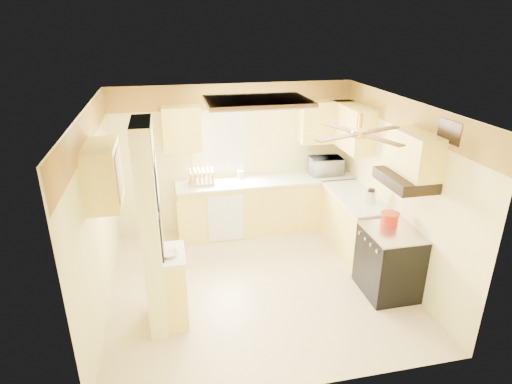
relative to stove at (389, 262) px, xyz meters
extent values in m
plane|color=#CEBA8E|center=(-1.67, 0.55, -0.46)|extent=(4.00, 4.00, 0.00)
plane|color=white|center=(-1.67, 0.55, 2.04)|extent=(4.00, 4.00, 0.00)
plane|color=#F9EA98|center=(-1.67, 2.45, 0.79)|extent=(4.00, 0.00, 4.00)
plane|color=#F9EA98|center=(-1.67, -1.35, 0.79)|extent=(4.00, 0.00, 4.00)
plane|color=#F9EA98|center=(-3.67, 0.55, 0.79)|extent=(0.00, 3.80, 3.80)
plane|color=#F9EA98|center=(0.33, 0.55, 0.79)|extent=(0.00, 3.80, 3.80)
cube|color=gold|center=(-1.67, 2.43, 1.84)|extent=(4.00, 0.02, 0.40)
cube|color=#F9EA98|center=(-3.02, 0.00, 0.79)|extent=(0.20, 0.70, 2.50)
cube|color=#FBD95F|center=(-2.80, 0.00, -0.01)|extent=(0.25, 0.55, 0.90)
cube|color=silver|center=(-2.80, 0.00, 0.46)|extent=(0.28, 0.58, 0.04)
cube|color=#FBD95F|center=(-1.17, 2.15, -0.01)|extent=(3.00, 0.60, 0.90)
cube|color=#FBD95F|center=(0.03, 1.15, -0.01)|extent=(0.60, 1.40, 0.90)
cube|color=silver|center=(-1.17, 2.14, 0.46)|extent=(3.04, 0.64, 0.04)
cube|color=silver|center=(0.02, 1.15, 0.46)|extent=(0.64, 1.44, 0.04)
cube|color=white|center=(-1.92, 1.84, -0.03)|extent=(0.58, 0.02, 0.80)
cube|color=white|center=(-1.92, 2.44, 1.09)|extent=(0.92, 0.02, 1.02)
cube|color=white|center=(-1.92, 2.44, 1.09)|extent=(0.80, 0.02, 0.90)
cube|color=#FBD95F|center=(-2.52, 2.27, 1.39)|extent=(0.60, 0.35, 0.70)
cube|color=#FBD95F|center=(-0.12, 2.27, 1.39)|extent=(0.90, 0.35, 0.70)
cube|color=#FBD95F|center=(0.16, 1.80, 1.39)|extent=(0.35, 1.00, 0.70)
cube|color=#FBD95F|center=(-3.49, 0.30, 1.39)|extent=(0.35, 0.75, 0.70)
cube|color=#FBD95F|center=(0.16, 0.00, 1.49)|extent=(0.35, 0.76, 0.52)
cube|color=black|center=(0.00, 0.00, -0.01)|extent=(0.65, 0.76, 0.90)
cube|color=silver|center=(0.00, 0.00, 0.44)|extent=(0.66, 0.77, 0.02)
cylinder|color=silver|center=(-0.33, -0.25, 0.34)|extent=(0.03, 0.05, 0.05)
cylinder|color=silver|center=(-0.33, -0.08, 0.34)|extent=(0.03, 0.05, 0.05)
cylinder|color=silver|center=(-0.33, 0.08, 0.34)|extent=(0.03, 0.05, 0.05)
cylinder|color=silver|center=(-0.33, 0.25, 0.34)|extent=(0.03, 0.05, 0.05)
cube|color=black|center=(0.07, 0.00, 1.16)|extent=(0.50, 0.76, 0.14)
cube|color=black|center=(-2.91, 0.00, 1.39)|extent=(0.02, 0.42, 0.57)
cube|color=white|center=(-2.90, 0.00, 1.39)|extent=(0.01, 0.37, 0.52)
cube|color=black|center=(-2.91, 0.00, 0.74)|extent=(0.02, 0.42, 0.57)
cube|color=yellow|center=(-2.90, 0.00, 0.74)|extent=(0.01, 0.37, 0.52)
cube|color=brown|center=(-1.57, 1.05, 2.00)|extent=(1.35, 0.95, 0.06)
cube|color=white|center=(-1.57, 1.05, 1.97)|extent=(1.15, 0.75, 0.02)
cylinder|color=gold|center=(-0.67, -0.15, 1.96)|extent=(0.04, 0.04, 0.16)
cylinder|color=gold|center=(-0.67, -0.15, 1.82)|extent=(0.18, 0.18, 0.08)
cube|color=brown|center=(-0.37, -0.04, 1.82)|extent=(0.55, 0.28, 0.01)
cube|color=brown|center=(-0.78, 0.15, 1.82)|extent=(0.28, 0.55, 0.01)
cube|color=brown|center=(-0.97, -0.26, 1.82)|extent=(0.55, 0.28, 0.01)
cube|color=brown|center=(-0.56, -0.45, 1.82)|extent=(0.28, 0.55, 0.01)
cube|color=black|center=(0.31, -0.35, 1.84)|extent=(0.02, 0.40, 0.25)
imported|color=white|center=(-0.11, 2.18, 0.63)|extent=(0.54, 0.37, 0.30)
imported|color=white|center=(-2.83, -0.06, 0.50)|extent=(0.24, 0.24, 0.05)
cylinder|color=red|center=(0.05, 0.20, 0.53)|extent=(0.23, 0.23, 0.15)
cylinder|color=red|center=(0.05, 0.20, 0.61)|extent=(0.25, 0.25, 0.02)
cylinder|color=silver|center=(0.09, 0.84, 0.58)|extent=(0.15, 0.15, 0.20)
cylinder|color=black|center=(0.09, 0.84, 0.69)|extent=(0.10, 0.10, 0.03)
cube|color=tan|center=(-2.26, 2.16, 0.50)|extent=(0.42, 0.32, 0.04)
cube|color=tan|center=(-2.43, 2.16, 0.60)|extent=(0.02, 0.28, 0.24)
cube|color=tan|center=(-2.36, 2.16, 0.60)|extent=(0.02, 0.28, 0.24)
cube|color=tan|center=(-2.29, 2.16, 0.60)|extent=(0.02, 0.28, 0.24)
cube|color=tan|center=(-2.22, 2.16, 0.60)|extent=(0.02, 0.28, 0.24)
cube|color=tan|center=(-2.15, 2.16, 0.60)|extent=(0.02, 0.28, 0.24)
cube|color=tan|center=(-2.08, 2.16, 0.60)|extent=(0.02, 0.28, 0.24)
cylinder|color=white|center=(-2.36, 2.16, 0.60)|extent=(0.02, 0.24, 0.24)
cylinder|color=white|center=(-2.22, 2.16, 0.60)|extent=(0.02, 0.24, 0.24)
cylinder|color=white|center=(-1.59, 2.29, 0.55)|extent=(0.10, 0.10, 0.13)
cylinder|color=tan|center=(-1.57, 2.29, 0.58)|extent=(0.01, 0.01, 0.21)
cylinder|color=tan|center=(-1.59, 2.31, 0.58)|extent=(0.01, 0.01, 0.21)
cylinder|color=tan|center=(-1.61, 2.29, 0.58)|extent=(0.01, 0.01, 0.21)
cylinder|color=tan|center=(-1.59, 2.27, 0.58)|extent=(0.01, 0.01, 0.21)
camera|label=1|loc=(-2.76, -4.43, 3.01)|focal=30.00mm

